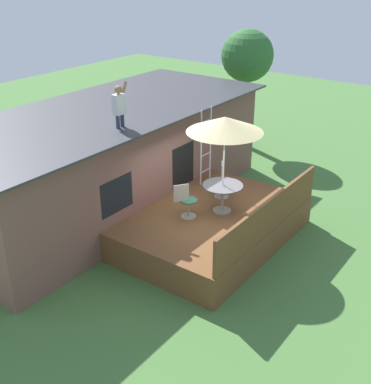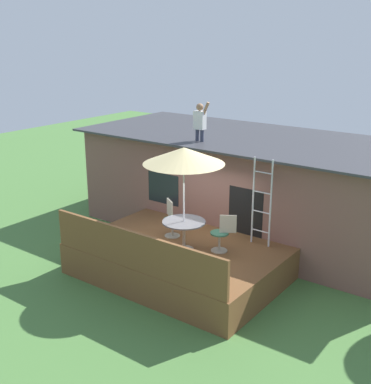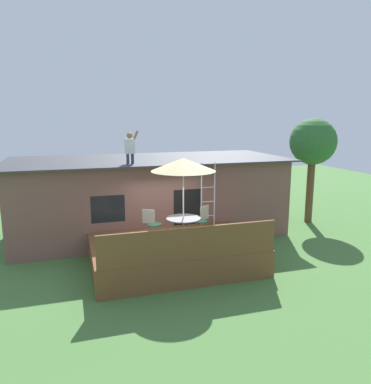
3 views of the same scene
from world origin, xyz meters
TOP-DOWN VIEW (x-y plane):
  - ground_plane at (0.00, 0.00)m, footprint 40.00×40.00m
  - house at (0.00, 3.60)m, footprint 10.50×4.50m
  - deck at (0.00, 0.00)m, footprint 4.97×3.40m
  - deck_railing at (0.00, -1.65)m, footprint 4.87×0.08m
  - patio_table at (0.25, -0.16)m, footprint 1.04×1.04m
  - patio_umbrella at (0.25, -0.16)m, footprint 1.90×1.90m
  - step_ladder at (1.55, 1.26)m, footprint 0.52×0.04m
  - person_figure at (-0.93, 2.17)m, footprint 0.47×0.20m
  - patio_chair_left at (-0.58, 0.41)m, footprint 0.56×0.46m
  - patio_chair_right at (1.02, 0.35)m, footprint 0.57×0.46m
  - backyard_tree at (6.90, 3.04)m, footprint 1.94×1.94m

SIDE VIEW (x-z plane):
  - ground_plane at x=0.00m, z-range 0.00..0.00m
  - deck at x=0.00m, z-range 0.00..0.80m
  - deck_railing at x=0.00m, z-range 0.80..1.70m
  - patio_chair_left at x=-0.58m, z-range 0.80..1.72m
  - patio_chair_right at x=1.02m, z-range 0.80..1.72m
  - patio_table at x=0.25m, z-range 1.01..1.76m
  - house at x=0.00m, z-range 0.01..2.95m
  - step_ladder at x=1.55m, z-range 0.80..3.00m
  - patio_umbrella at x=0.25m, z-range 1.88..4.42m
  - backyard_tree at x=6.90m, z-range 1.19..5.64m
  - person_figure at x=-0.93m, z-range 3.00..4.11m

